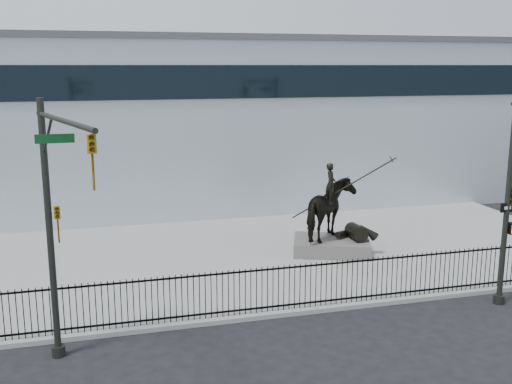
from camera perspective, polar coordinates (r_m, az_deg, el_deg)
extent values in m
plane|color=black|center=(18.51, 4.47, -12.95)|extent=(120.00, 120.00, 0.00)
cube|color=gray|center=(24.72, -1.03, -6.20)|extent=(30.00, 12.00, 0.15)
cube|color=silver|center=(36.38, -6.15, 6.72)|extent=(44.00, 14.00, 9.00)
cube|color=black|center=(19.47, 3.22, -10.67)|extent=(22.00, 0.05, 0.05)
cube|color=black|center=(19.02, 3.27, -7.19)|extent=(22.00, 0.05, 0.05)
cube|color=black|center=(19.24, 3.24, -9.02)|extent=(22.00, 0.03, 1.50)
cube|color=#5A5652|center=(25.17, 7.19, -5.09)|extent=(3.63, 3.07, 0.58)
imported|color=black|center=(24.77, 7.28, -1.73)|extent=(2.81, 3.02, 2.46)
imported|color=black|center=(24.53, 7.12, 0.82)|extent=(0.59, 0.71, 1.66)
cylinder|color=black|center=(24.59, 8.12, 0.23)|extent=(3.73, 1.44, 2.50)
cylinder|color=black|center=(17.74, -18.29, -14.17)|extent=(0.36, 0.36, 0.30)
cylinder|color=black|center=(16.58, -19.05, -3.69)|extent=(0.18, 0.18, 7.00)
cylinder|color=black|center=(13.91, -17.96, 6.50)|extent=(1.47, 4.84, 0.12)
imported|color=#B98814|center=(11.86, -15.28, 2.73)|extent=(0.18, 0.22, 1.10)
imported|color=#B98814|center=(16.51, -18.34, -2.98)|extent=(0.16, 0.20, 1.00)
cube|color=#0C3F19|center=(14.89, -18.62, 4.84)|extent=(0.90, 0.03, 0.22)
cylinder|color=black|center=(21.82, 22.11, -9.43)|extent=(0.36, 0.36, 0.30)
cylinder|color=black|center=(20.89, 22.83, -0.82)|extent=(0.18, 0.18, 7.00)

